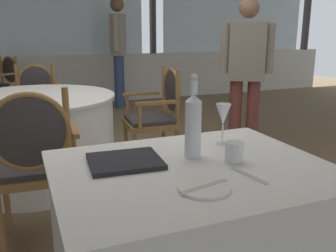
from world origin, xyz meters
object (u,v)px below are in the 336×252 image
at_px(menu_book, 125,161).
at_px(dining_chair_1_3, 33,156).
at_px(wine_glass, 223,115).
at_px(dining_chair_0_2, 3,82).
at_px(diner_person_0, 246,68).
at_px(diner_person_1, 118,46).
at_px(side_plate, 204,188).
at_px(water_tumbler, 234,152).
at_px(water_bottle, 193,124).
at_px(dining_chair_1_0, 159,110).
at_px(dining_chair_1_1, 37,98).

relative_size(menu_book, dining_chair_1_3, 0.30).
bearing_deg(wine_glass, dining_chair_0_2, 103.78).
height_order(wine_glass, dining_chair_0_2, wine_glass).
bearing_deg(diner_person_0, diner_person_1, 43.95).
xyz_separation_m(wine_glass, dining_chair_1_3, (-0.86, 0.67, -0.31)).
relative_size(side_plate, diner_person_1, 0.11).
relative_size(water_tumbler, menu_book, 0.29).
xyz_separation_m(water_bottle, dining_chair_0_2, (-0.89, 4.62, -0.36)).
relative_size(side_plate, water_tumbler, 2.16).
bearing_deg(water_tumbler, dining_chair_1_3, 130.47).
height_order(diner_person_0, diner_person_1, diner_person_1).
height_order(dining_chair_0_2, dining_chair_1_0, dining_chair_1_0).
bearing_deg(dining_chair_1_0, wine_glass, 83.16).
height_order(water_tumbler, menu_book, water_tumbler).
xyz_separation_m(dining_chair_0_2, diner_person_0, (2.39, -2.77, 0.37)).
relative_size(water_tumbler, dining_chair_1_1, 0.10).
xyz_separation_m(side_plate, diner_person_0, (1.61, 2.18, 0.15)).
height_order(menu_book, dining_chair_1_1, dining_chair_1_1).
xyz_separation_m(water_bottle, dining_chair_1_3, (-0.64, 0.79, -0.32)).
height_order(dining_chair_1_1, dining_chair_1_3, dining_chair_1_3).
bearing_deg(dining_chair_1_0, diner_person_1, -93.69).
distance_m(water_tumbler, menu_book, 0.46).
distance_m(side_plate, menu_book, 0.40).
xyz_separation_m(side_plate, dining_chair_1_1, (-0.39, 3.32, -0.21)).
distance_m(dining_chair_1_0, diner_person_0, 1.03).
bearing_deg(water_bottle, diner_person_1, 79.09).
relative_size(dining_chair_0_2, diner_person_1, 0.51).
bearing_deg(dining_chair_0_2, diner_person_1, 149.37).
bearing_deg(side_plate, dining_chair_1_0, 73.33).
bearing_deg(diner_person_1, diner_person_0, -51.20).
height_order(dining_chair_0_2, dining_chair_1_3, dining_chair_1_3).
bearing_deg(menu_book, dining_chair_1_3, 118.66).
relative_size(side_plate, diner_person_0, 0.12).
bearing_deg(dining_chair_1_3, dining_chair_0_2, 7.32).
distance_m(dining_chair_1_3, diner_person_1, 4.21).
bearing_deg(menu_book, dining_chair_1_0, 69.30).
xyz_separation_m(menu_book, diner_person_1, (1.20, 4.64, 0.27)).
height_order(water_tumbler, dining_chair_0_2, dining_chair_0_2).
xyz_separation_m(water_tumbler, diner_person_0, (1.37, 1.98, 0.11)).
relative_size(water_bottle, wine_glass, 1.82).
bearing_deg(side_plate, dining_chair_0_2, 98.95).
relative_size(water_bottle, dining_chair_1_3, 0.37).
xyz_separation_m(water_tumbler, menu_book, (-0.43, 0.15, -0.03)).
height_order(wine_glass, dining_chair_1_1, wine_glass).
bearing_deg(wine_glass, menu_book, -170.63).
relative_size(dining_chair_1_1, diner_person_1, 0.51).
height_order(menu_book, dining_chair_1_3, dining_chair_1_3).
distance_m(wine_glass, diner_person_0, 2.16).
distance_m(water_tumbler, dining_chair_1_0, 2.00).
relative_size(side_plate, water_bottle, 0.52).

